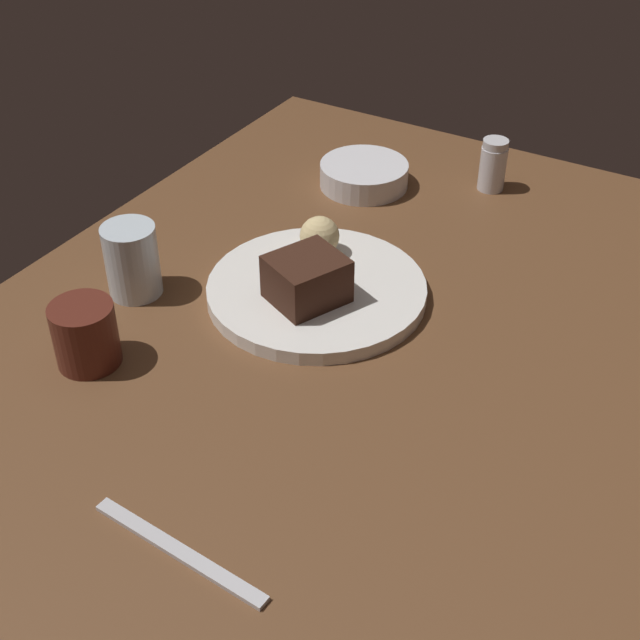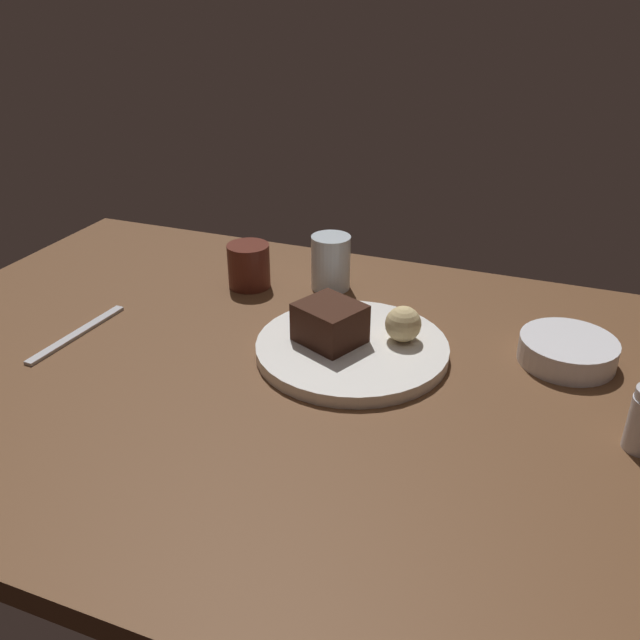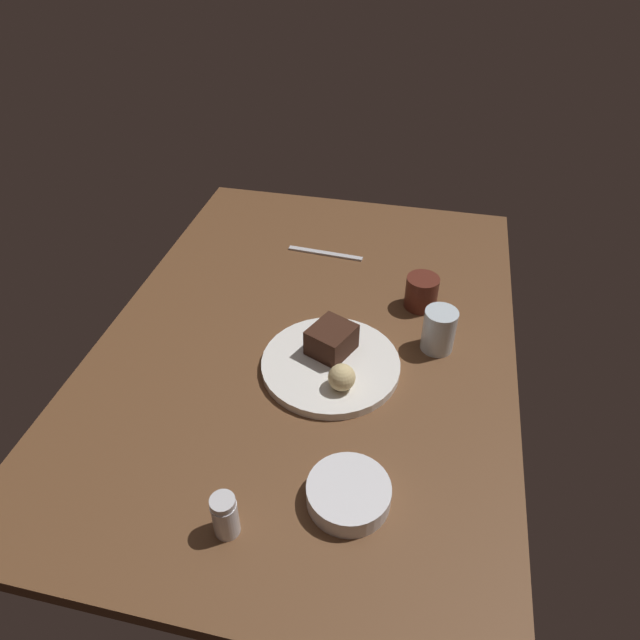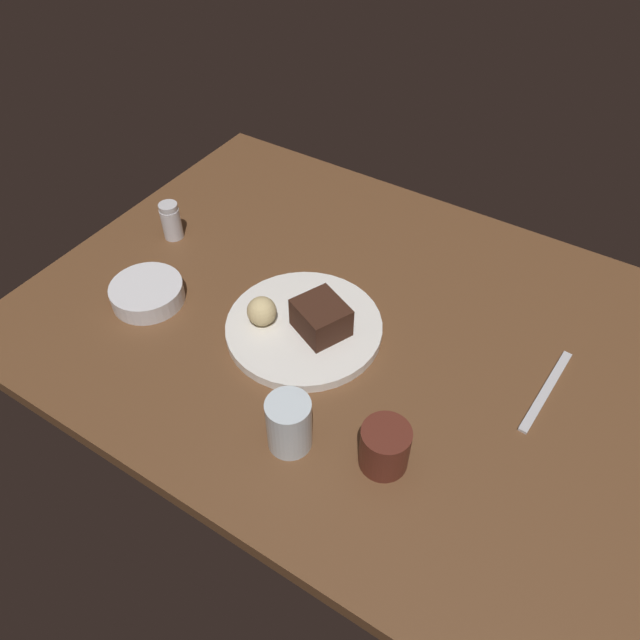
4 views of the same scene
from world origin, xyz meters
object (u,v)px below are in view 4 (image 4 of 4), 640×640
Objects in this scene: salt_shaker at (171,221)px; side_bowl at (147,293)px; butter_knife at (546,390)px; chocolate_cake_slice at (321,318)px; dessert_plate at (304,327)px; bread_roll at (262,311)px; water_glass at (289,424)px; coffee_cup at (385,447)px.

salt_shaker reaches higher than side_bowl.
chocolate_cake_slice is at bearing -72.21° from butter_knife.
bread_roll reaches higher than dessert_plate.
salt_shaker reaches higher than chocolate_cake_slice.
salt_shaker is 0.59× the size of side_bowl.
chocolate_cake_slice is at bearing -10.57° from salt_shaker.
bread_roll is (-6.29, -3.31, 3.43)cm from dessert_plate.
water_glass is 13.84cm from coffee_cup.
side_bowl is 0.69× the size of butter_knife.
dessert_plate is 5.31× the size of bread_roll.
water_glass is at bearing -16.10° from side_bowl.
butter_knife is (76.40, 1.53, -3.58)cm from salt_shaker.
dessert_plate is 7.89cm from bread_roll.
chocolate_cake_slice is 32.66cm from side_bowl.
salt_shaker is (-30.60, 11.30, -0.49)cm from bread_roll.
chocolate_cake_slice is (3.13, 0.52, 3.69)cm from dessert_plate.
water_glass is at bearing -30.33° from salt_shaker.
water_glass is (7.39, -20.26, 0.01)cm from chocolate_cake_slice.
chocolate_cake_slice is 1.12× the size of coffee_cup.
butter_knife is at bearing 15.64° from bread_roll.
water_glass reaches higher than salt_shaker.
coffee_cup is (51.71, -6.75, 1.95)cm from side_bowl.
water_glass is 40.30cm from side_bowl.
dessert_plate is 2.94× the size of water_glass.
bread_roll is at bearing 158.06° from coffee_cup.
coffee_cup is at bearing -7.44° from side_bowl.
bread_roll is 0.39× the size of side_bowl.
bread_roll is 32.62cm from salt_shaker.
side_bowl is at bearing -162.99° from dessert_plate.
coffee_cup is (20.48, -15.87, -0.86)cm from chocolate_cake_slice.
coffee_cup is (29.89, -12.04, -0.60)cm from bread_roll.
salt_shaker is 54.92cm from water_glass.
bread_roll is 23.50cm from water_glass.
dessert_plate is 3.62× the size of coffee_cup.
dessert_plate is at bearing 118.03° from water_glass.
chocolate_cake_slice is at bearing 22.13° from bread_roll.
butter_knife is (67.63, 18.11, -1.51)cm from side_bowl.
chocolate_cake_slice and coffee_cup have the same top height.
side_bowl is 1.76× the size of coffee_cup.
coffee_cup is at bearing -21.94° from bread_roll.
dessert_plate is 2.06× the size of side_bowl.
bread_roll is 0.68× the size of coffee_cup.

